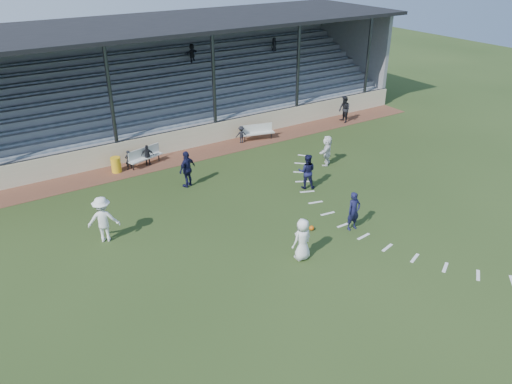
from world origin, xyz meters
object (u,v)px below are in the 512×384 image
at_px(bench_right, 257,131).
at_px(official, 344,110).
at_px(bench_left, 145,155).
at_px(player_navy_lead, 354,211).
at_px(trash_bin, 116,165).
at_px(player_white_lead, 302,239).
at_px(football, 312,228).

relative_size(bench_right, official, 1.18).
relative_size(bench_left, player_navy_lead, 1.20).
xyz_separation_m(trash_bin, player_white_lead, (3.35, -11.53, 0.42)).
xyz_separation_m(bench_left, bench_right, (7.13, -0.08, 0.00)).
xyz_separation_m(football, player_white_lead, (-1.60, -1.41, 0.74)).
relative_size(bench_right, player_white_lead, 1.20).
xyz_separation_m(player_navy_lead, official, (8.87, 10.57, 0.04)).
bearing_deg(player_white_lead, bench_left, -85.77).
bearing_deg(bench_left, bench_right, -16.73).
relative_size(trash_bin, player_navy_lead, 0.48).
distance_m(bench_right, football, 10.83).
relative_size(bench_left, trash_bin, 2.50).
distance_m(bench_left, official, 13.73).
distance_m(bench_left, player_white_lead, 11.74).
bearing_deg(official, player_navy_lead, -30.04).
xyz_separation_m(trash_bin, player_navy_lead, (6.47, -10.94, 0.42)).
bearing_deg(football, official, 43.16).
xyz_separation_m(bench_left, trash_bin, (-1.62, -0.09, -0.16)).
distance_m(bench_left, trash_bin, 1.63).
height_order(bench_right, official, official).
relative_size(trash_bin, official, 0.47).
xyz_separation_m(player_white_lead, official, (11.99, 11.16, 0.04)).
height_order(bench_left, bench_right, same).
xyz_separation_m(bench_right, player_navy_lead, (-2.28, -10.95, 0.26)).
bearing_deg(football, bench_left, 108.04).
bearing_deg(official, bench_left, -81.93).
bearing_deg(trash_bin, bench_right, 0.08).
bearing_deg(bench_right, bench_left, -166.32).
bearing_deg(player_white_lead, bench_right, -119.30).
height_order(trash_bin, football, trash_bin).
bearing_deg(bench_right, football, -96.27).
distance_m(player_white_lead, official, 16.38).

